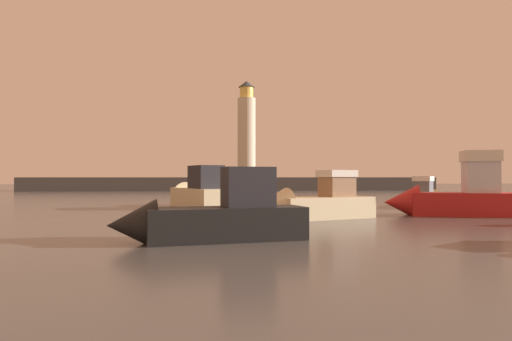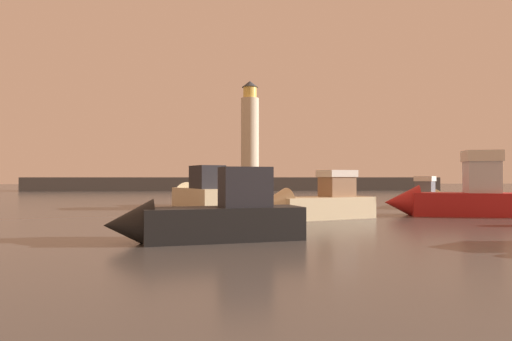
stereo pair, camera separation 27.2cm
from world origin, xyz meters
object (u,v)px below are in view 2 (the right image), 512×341
object	(u,v)px
motorboat_4	(429,198)
motorboat_5	(308,204)
motorboat_3	(198,193)
motorboat_1	(205,218)
motorboat_0	(453,196)
lighthouse	(250,132)

from	to	relation	value
motorboat_4	motorboat_5	xyz separation A→B (m)	(-10.74, -8.93, 0.09)
motorboat_4	motorboat_3	bearing A→B (deg)	175.80
motorboat_5	motorboat_1	bearing A→B (deg)	-123.49
motorboat_0	motorboat_4	size ratio (longest dim) A/B	1.31
lighthouse	motorboat_1	bearing A→B (deg)	-96.14
lighthouse	motorboat_3	size ratio (longest dim) A/B	1.79
motorboat_5	lighthouse	bearing A→B (deg)	88.61
lighthouse	motorboat_3	xyz separation A→B (m)	(-7.12, -41.36, -8.48)
motorboat_3	motorboat_5	world-z (taller)	motorboat_3
motorboat_0	motorboat_4	xyz separation A→B (m)	(2.29, 7.60, -0.41)
motorboat_0	motorboat_5	size ratio (longest dim) A/B	1.08
motorboat_1	motorboat_4	xyz separation A→B (m)	(15.86, 16.67, -0.12)
motorboat_5	motorboat_3	bearing A→B (deg)	120.06
motorboat_0	motorboat_3	xyz separation A→B (m)	(-14.31, 8.82, -0.08)
lighthouse	motorboat_0	size ratio (longest dim) A/B	2.06
lighthouse	motorboat_3	distance (m)	42.82
motorboat_4	motorboat_0	bearing A→B (deg)	-106.78
lighthouse	motorboat_3	bearing A→B (deg)	-99.76
lighthouse	motorboat_4	size ratio (longest dim) A/B	2.69
motorboat_4	lighthouse	bearing A→B (deg)	102.57
motorboat_1	motorboat_5	size ratio (longest dim) A/B	0.97
motorboat_0	motorboat_5	bearing A→B (deg)	-171.11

